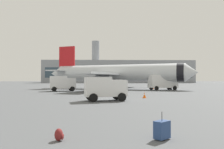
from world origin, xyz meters
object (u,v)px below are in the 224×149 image
cargo_van (105,88)px  safety_cone_near (153,88)px  traveller_backpack (59,135)px  fuel_truck (163,82)px  safety_cone_mid (144,95)px  service_truck (62,83)px  airplane_at_gate (116,73)px  rolling_suitcase (162,130)px

cargo_van → safety_cone_near: (11.09, 26.92, -1.15)m
cargo_van → traveller_backpack: 15.85m
fuel_truck → safety_cone_mid: size_ratio=8.74×
cargo_van → service_truck: bearing=113.0°
cargo_van → traveller_backpack: (-1.81, -15.70, -1.22)m
service_truck → safety_cone_mid: service_truck is taller
airplane_at_gate → service_truck: airplane_at_gate is taller
service_truck → cargo_van: (8.22, -19.35, -0.16)m
airplane_at_gate → safety_cone_near: size_ratio=56.70×
rolling_suitcase → safety_cone_near: bearing=78.3°
safety_cone_near → rolling_suitcase: (-8.84, -42.54, 0.09)m
airplane_at_gate → rolling_suitcase: bearing=-90.5°
airplane_at_gate → service_truck: (-10.85, -7.82, -2.05)m
airplane_at_gate → fuel_truck: size_ratio=5.33×
fuel_truck → traveller_backpack: bearing=-110.0°
safety_cone_near → service_truck: bearing=-158.6°
rolling_suitcase → fuel_truck: bearing=75.4°
airplane_at_gate → rolling_suitcase: airplane_at_gate is taller
airplane_at_gate → safety_cone_mid: size_ratio=46.54×
service_truck → traveller_backpack: bearing=-79.6°
fuel_truck → cargo_van: (-12.24, -22.82, -0.32)m
safety_cone_mid → safety_cone_near: bearing=75.3°
safety_cone_mid → traveller_backpack: size_ratio=1.53×
rolling_suitcase → traveller_backpack: (-4.06, -0.07, -0.16)m
fuel_truck → traveller_backpack: 41.03m
airplane_at_gate → rolling_suitcase: size_ratio=30.99×
safety_cone_near → traveller_backpack: (-12.90, -42.61, -0.06)m
cargo_van → rolling_suitcase: bearing=-81.8°
cargo_van → safety_cone_mid: size_ratio=6.47×
safety_cone_mid → fuel_truck: bearing=69.3°
airplane_at_gate → rolling_suitcase: 42.91m
airplane_at_gate → service_truck: 13.53m
fuel_truck → cargo_van: size_ratio=1.35×
fuel_truck → cargo_van: fuel_truck is taller
rolling_suitcase → traveller_backpack: size_ratio=2.29×
safety_cone_near → rolling_suitcase: bearing=-101.7°
rolling_suitcase → traveller_backpack: bearing=-179.0°
airplane_at_gate → safety_cone_mid: bearing=-84.4°
service_truck → rolling_suitcase: (10.48, -34.97, -1.22)m
fuel_truck → rolling_suitcase: fuel_truck is taller
safety_cone_mid → cargo_van: bearing=-144.9°
airplane_at_gate → traveller_backpack: bearing=-95.9°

